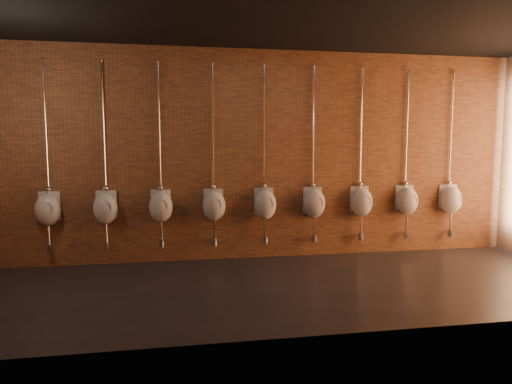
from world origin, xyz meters
The scene contains 11 objects.
ground centered at (0.00, 0.00, 0.00)m, with size 8.50×8.50×0.00m, color black.
room_shell centered at (0.00, 0.00, 2.01)m, with size 8.54×3.04×3.22m.
urinal_0 centered at (-3.00, 1.38, 0.87)m, with size 0.38×0.34×2.71m.
urinal_1 centered at (-2.22, 1.38, 0.87)m, with size 0.38×0.34×2.71m.
urinal_2 centered at (-1.43, 1.38, 0.87)m, with size 0.38×0.34×2.71m.
urinal_3 centered at (-0.65, 1.38, 0.87)m, with size 0.38×0.34×2.71m.
urinal_4 centered at (0.13, 1.38, 0.87)m, with size 0.38×0.34×2.71m.
urinal_5 centered at (0.92, 1.38, 0.87)m, with size 0.38×0.34×2.71m.
urinal_6 centered at (1.70, 1.38, 0.87)m, with size 0.38×0.34×2.71m.
urinal_7 centered at (2.49, 1.38, 0.87)m, with size 0.38×0.34×2.71m.
urinal_8 centered at (3.27, 1.38, 0.87)m, with size 0.38×0.34×2.71m.
Camera 1 is at (-1.21, -5.42, 1.79)m, focal length 32.00 mm.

